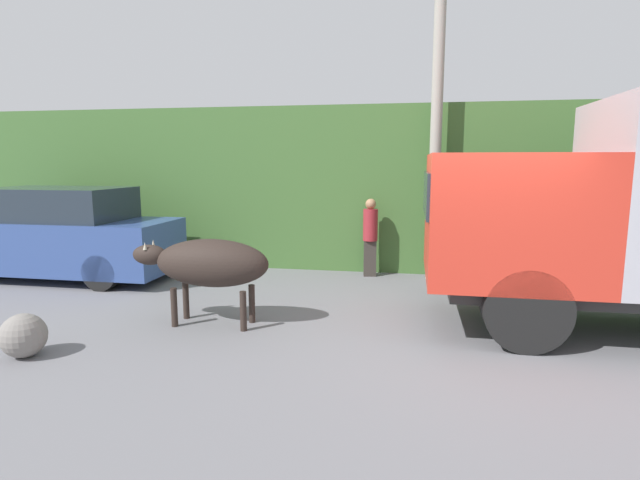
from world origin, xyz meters
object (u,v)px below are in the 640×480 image
(parked_suv, at_px, (56,235))
(pedestrian_on_hill, at_px, (370,233))
(utility_pole, at_px, (437,114))
(brown_cow, at_px, (209,263))
(roadside_rock, at_px, (23,336))

(parked_suv, relative_size, pedestrian_on_hill, 3.02)
(parked_suv, height_order, utility_pole, utility_pole)
(brown_cow, bearing_deg, roadside_rock, -127.23)
(brown_cow, relative_size, parked_suv, 0.43)
(roadside_rock, bearing_deg, utility_pole, 45.55)
(utility_pole, bearing_deg, brown_cow, -132.87)
(brown_cow, height_order, roadside_rock, brown_cow)
(brown_cow, height_order, pedestrian_on_hill, pedestrian_on_hill)
(brown_cow, relative_size, pedestrian_on_hill, 1.28)
(utility_pole, bearing_deg, pedestrian_on_hill, 178.92)
(pedestrian_on_hill, distance_m, utility_pole, 2.61)
(pedestrian_on_hill, bearing_deg, utility_pole, 171.21)
(pedestrian_on_hill, bearing_deg, brown_cow, 52.58)
(utility_pole, bearing_deg, parked_suv, -170.11)
(brown_cow, bearing_deg, parked_suv, 162.73)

